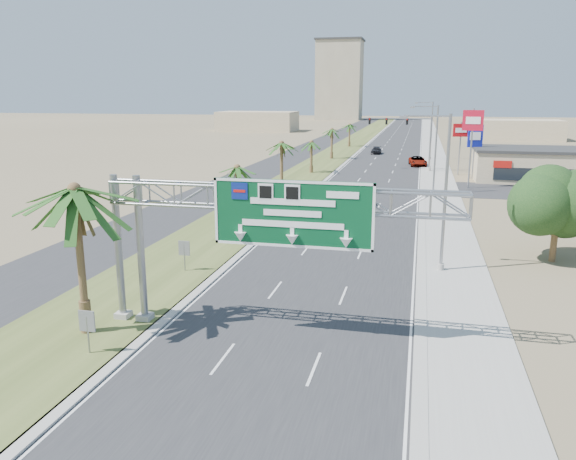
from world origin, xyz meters
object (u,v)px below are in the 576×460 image
Objects in this scene: pole_sign_red_near at (473,125)px; pole_sign_blue at (475,138)px; car_far at (376,151)px; store_building at (545,166)px; car_right_lane at (418,161)px; palm_near at (74,190)px; signal_mast at (417,138)px; pole_sign_red_far at (461,134)px; sign_gantry at (261,209)px; car_mid_lane at (356,200)px; car_left_lane at (315,214)px.

pole_sign_red_near reaches higher than pole_sign_blue.
car_far is 33.95m from pole_sign_blue.
store_building is 3.31× the size of car_right_lane.
pole_sign_blue is at bearing -62.20° from car_far.
palm_near is at bearing -108.84° from car_right_lane.
signal_mast is 6.86m from pole_sign_red_far.
signal_mast reaches higher than car_right_lane.
store_building is at bearing -19.54° from signal_mast.
signal_mast reaches higher than store_building.
store_building is at bearing 41.01° from pole_sign_red_near.
sign_gantry is at bearing -102.52° from car_right_lane.
car_mid_lane reaches higher than car_right_lane.
pole_sign_red_near is (6.56, -14.90, 2.71)m from signal_mast.
car_left_lane is 37.73m from pole_sign_red_far.
sign_gantry is 32.08m from car_mid_lane.
signal_mast reaches higher than car_mid_lane.
signal_mast is 38.79m from car_left_lane.
signal_mast is 16.50m from pole_sign_red_near.
signal_mast is at bearing 87.07° from car_mid_lane.
sign_gantry is at bearing -84.31° from car_mid_lane.
pole_sign_red_near is at bearing -87.43° from pole_sign_red_far.
signal_mast is 7.63m from car_right_lane.
pole_sign_blue is at bearing -65.93° from car_right_lane.
car_mid_lane is 0.89× the size of car_right_lane.
car_right_lane is at bearing 87.08° from signal_mast.
pole_sign_red_far is at bearing 121.83° from pole_sign_blue.
signal_mast is at bearing 160.46° from store_building.
palm_near is 65.60m from signal_mast.
car_right_lane is 0.73× the size of pole_sign_blue.
palm_near is at bearing -118.28° from store_building.
pole_sign_red_far is at bearing 78.24° from sign_gantry.
store_building is at bearing -50.24° from car_far.
palm_near is at bearing -108.54° from pole_sign_red_far.
car_mid_lane is 54.45m from car_far.
store_building reaches higher than car_far.
sign_gantry reaches higher than car_left_lane.
sign_gantry is 3.80× the size of car_far.
pole_sign_red_near is (-10.26, -8.93, 5.56)m from store_building.
signal_mast is at bearing 113.78° from pole_sign_red_near.
palm_near is 1.90× the size of car_left_lane.
pole_sign_red_near is (14.76, 22.79, 6.81)m from car_left_lane.
pole_sign_blue reaches higher than car_right_lane.
signal_mast is 18.08m from store_building.
car_right_lane is (5.74, 36.84, -0.05)m from car_mid_lane.
car_left_lane is 61.69m from car_far.
store_building is 2.42× the size of pole_sign_blue.
car_mid_lane is 1.10× the size of car_far.
pole_sign_red_near is at bearing -97.47° from pole_sign_blue.
sign_gantry reaches higher than car_mid_lane.
store_building is at bearing -0.66° from pole_sign_blue.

